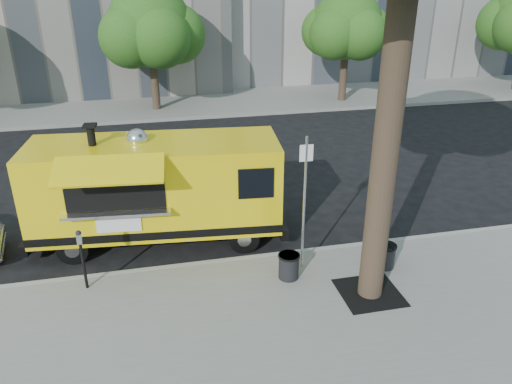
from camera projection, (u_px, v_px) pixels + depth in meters
The scene contains 12 objects.
ground at pixel (221, 245), 12.14m from camera, with size 120.00×120.00×0.00m, color black.
sidewalk at pixel (258, 357), 8.55m from camera, with size 60.00×6.00×0.15m, color gray.
curb at pixel (228, 262), 11.28m from camera, with size 60.00×0.14×0.16m, color #999993.
far_sidewalk at pixel (177, 105), 24.10m from camera, with size 60.00×5.00×0.15m, color gray.
tree_well at pixel (369, 293), 10.10m from camera, with size 1.20×1.20×0.02m, color black.
far_tree_b at pixel (150, 26), 21.64m from camera, with size 3.60×3.60×5.50m.
far_tree_c at pixel (347, 24), 23.21m from camera, with size 3.24×3.24×5.21m.
sign_post at pixel (304, 196), 10.30m from camera, with size 0.28×0.06×3.00m.
parking_meter at pixel (82, 253), 9.93m from camera, with size 0.11×0.11×1.33m.
food_truck at pixel (155, 188), 11.78m from camera, with size 6.24×3.08×2.98m.
trash_bin_left at pixel (385, 255), 10.88m from camera, with size 0.45×0.45×0.54m.
trash_bin_right at pixel (289, 265), 10.49m from camera, with size 0.46×0.46×0.56m.
Camera 1 is at (-1.48, -10.45, 6.19)m, focal length 35.00 mm.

